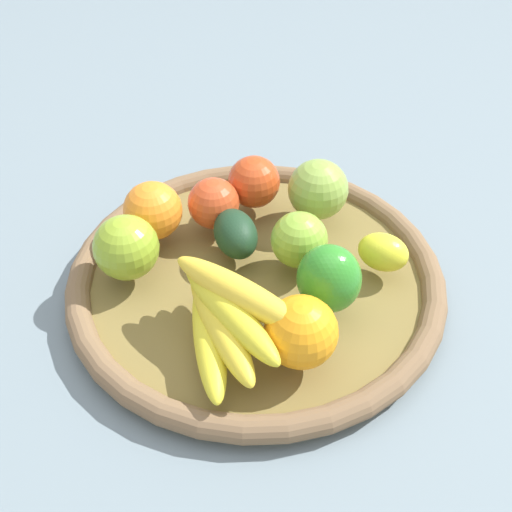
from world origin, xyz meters
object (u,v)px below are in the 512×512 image
orange_0 (153,211)px  orange_1 (301,332)px  apple_3 (214,203)px  apple_4 (126,247)px  lemon_0 (383,252)px  bell_pepper (331,277)px  apple_0 (254,182)px  apple_1 (299,240)px  apple_2 (319,190)px  banana_bunch (225,317)px  avocado (235,234)px

orange_0 → orange_1: bearing=78.2°
apple_3 → apple_4: apple_4 is taller
lemon_0 → bell_pepper: bell_pepper is taller
lemon_0 → apple_4: bearing=-51.1°
apple_3 → apple_0: apple_0 is taller
apple_1 → lemon_0: 0.10m
apple_1 → apple_2: size_ratio=0.87×
banana_bunch → apple_3: size_ratio=2.67×
apple_3 → bell_pepper: bearing=80.9°
orange_0 → bell_pepper: bearing=97.0°
orange_1 → apple_0: 0.27m
orange_1 → banana_bunch: same height
apple_2 → avocado: (0.12, -0.04, -0.01)m
lemon_0 → bell_pepper: size_ratio=0.74×
apple_2 → lemon_0: bearing=71.9°
apple_1 → apple_3: 0.13m
apple_1 → avocado: 0.08m
orange_0 → apple_0: 0.14m
banana_bunch → apple_0: bearing=-149.9°
apple_1 → apple_3: bearing=-87.3°
apple_3 → bell_pepper: (0.03, 0.20, 0.01)m
orange_1 → apple_3: (-0.12, -0.21, -0.01)m
apple_4 → banana_bunch: bearing=84.7°
apple_2 → apple_3: 0.14m
orange_1 → apple_2: apple_2 is taller
apple_1 → apple_4: (0.14, -0.15, 0.00)m
avocado → orange_0: bearing=-69.8°
lemon_0 → apple_3: size_ratio=0.93×
apple_0 → lemon_0: bearing=88.0°
orange_1 → banana_bunch: size_ratio=0.44×
apple_1 → avocado: bearing=-68.3°
lemon_0 → bell_pepper: 0.09m
apple_4 → avocado: bearing=144.5°
apple_3 → apple_4: (0.13, -0.02, 0.01)m
lemon_0 → apple_2: 0.13m
banana_bunch → apple_2: (-0.24, -0.04, 0.00)m
lemon_0 → banana_bunch: 0.22m
bell_pepper → avocado: size_ratio=1.09×
lemon_0 → avocado: bearing=-62.5°
apple_4 → orange_1: bearing=93.8°
apple_1 → banana_bunch: banana_bunch is taller
apple_1 → orange_0: orange_0 is taller
apple_2 → bell_pepper: size_ratio=0.95×
bell_pepper → apple_4: 0.24m
apple_1 → bell_pepper: bell_pepper is taller
lemon_0 → banana_bunch: bearing=-20.3°
lemon_0 → apple_0: (-0.01, -0.20, 0.01)m
apple_3 → avocado: 0.06m
lemon_0 → apple_4: (0.19, -0.24, 0.02)m
apple_1 → apple_4: apple_4 is taller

